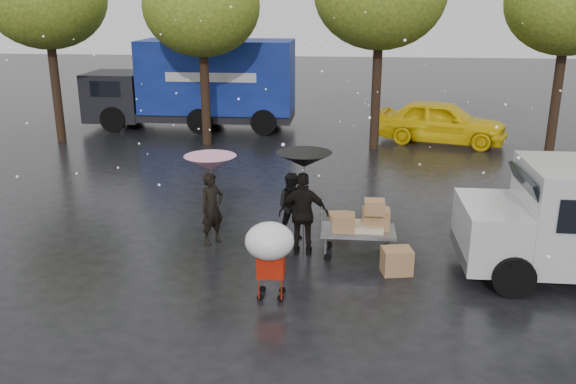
# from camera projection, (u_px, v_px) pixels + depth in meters

# --- Properties ---
(ground) EXTENTS (90.00, 90.00, 0.00)m
(ground) POSITION_uv_depth(u_px,v_px,m) (267.00, 261.00, 12.32)
(ground) COLOR black
(ground) RESTS_ON ground
(person_pink) EXTENTS (0.66, 0.68, 1.58)m
(person_pink) POSITION_uv_depth(u_px,v_px,m) (212.00, 208.00, 12.99)
(person_pink) COLOR black
(person_pink) RESTS_ON ground
(person_middle) EXTENTS (0.72, 0.56, 1.48)m
(person_middle) POSITION_uv_depth(u_px,v_px,m) (293.00, 206.00, 13.27)
(person_middle) COLOR black
(person_middle) RESTS_ON ground
(person_black) EXTENTS (1.03, 0.44, 1.75)m
(person_black) POSITION_uv_depth(u_px,v_px,m) (304.00, 214.00, 12.41)
(person_black) COLOR black
(person_black) RESTS_ON ground
(umbrella_pink) EXTENTS (1.09, 1.09, 1.95)m
(umbrella_pink) POSITION_uv_depth(u_px,v_px,m) (210.00, 163.00, 12.69)
(umbrella_pink) COLOR #4C4C4C
(umbrella_pink) RESTS_ON ground
(umbrella_black) EXTENTS (1.12, 1.12, 2.17)m
(umbrella_black) POSITION_uv_depth(u_px,v_px,m) (304.00, 160.00, 12.07)
(umbrella_black) COLOR #4C4C4C
(umbrella_black) RESTS_ON ground
(vendor_cart) EXTENTS (1.52, 0.80, 1.27)m
(vendor_cart) POSITION_uv_depth(u_px,v_px,m) (362.00, 223.00, 12.33)
(vendor_cart) COLOR slate
(vendor_cart) RESTS_ON ground
(shopping_cart) EXTENTS (0.84, 0.84, 1.46)m
(shopping_cart) POSITION_uv_depth(u_px,v_px,m) (270.00, 245.00, 10.37)
(shopping_cart) COLOR red
(shopping_cart) RESTS_ON ground
(blue_truck) EXTENTS (8.30, 2.60, 3.50)m
(blue_truck) POSITION_uv_depth(u_px,v_px,m) (197.00, 84.00, 24.43)
(blue_truck) COLOR navy
(blue_truck) RESTS_ON ground
(box_ground_near) EXTENTS (0.63, 0.54, 0.50)m
(box_ground_near) POSITION_uv_depth(u_px,v_px,m) (397.00, 261.00, 11.71)
(box_ground_near) COLOR olive
(box_ground_near) RESTS_ON ground
(box_ground_far) EXTENTS (0.52, 0.43, 0.36)m
(box_ground_far) POSITION_uv_depth(u_px,v_px,m) (339.00, 220.00, 14.04)
(box_ground_far) COLOR olive
(box_ground_far) RESTS_ON ground
(yellow_taxi) EXTENTS (4.94, 3.04, 1.57)m
(yellow_taxi) POSITION_uv_depth(u_px,v_px,m) (441.00, 122.00, 22.07)
(yellow_taxi) COLOR yellow
(yellow_taxi) RESTS_ON ground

